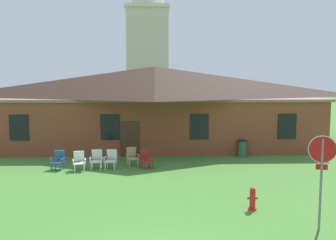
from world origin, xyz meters
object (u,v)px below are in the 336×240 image
Objects in this scene: lawn_chair_by_porch at (59,160)px; fire_hydrant at (253,199)px; lawn_chair_near_door at (79,161)px; lawn_chair_right_end at (132,156)px; lawn_chair_middle at (111,158)px; stop_sign at (322,163)px; lawn_chair_left_end at (97,159)px; trash_bin at (242,148)px; lawn_chair_far_side at (146,159)px.

fire_hydrant is (8.23, -5.94, -0.12)m from lawn_chair_by_porch.
lawn_chair_near_door and lawn_chair_right_end have the same top height.
fire_hydrant is (4.58, -6.66, -0.12)m from lawn_chair_right_end.
lawn_chair_near_door is 1.00× the size of lawn_chair_middle.
lawn_chair_middle is 8.28m from fire_hydrant.
stop_sign is at bearing -47.59° from lawn_chair_middle.
stop_sign is at bearing -44.72° from lawn_chair_left_end.
trash_bin is at bearing 18.99° from lawn_chair_middle.
lawn_chair_far_side is at bearing 5.72° from lawn_chair_near_door.
lawn_chair_far_side is 0.98× the size of trash_bin.
lawn_chair_far_side is at bearing 0.99° from lawn_chair_by_porch.
lawn_chair_by_porch is 1.00× the size of lawn_chair_far_side.
lawn_chair_middle is at bearing 1.19° from lawn_chair_left_end.
lawn_chair_near_door is 1.00× the size of lawn_chair_far_side.
lawn_chair_far_side is at bearing 124.71° from stop_sign.
lawn_chair_near_door is 2.74m from lawn_chair_right_end.
lawn_chair_near_door is at bearing -164.86° from lawn_chair_middle.
lawn_chair_right_end is at bearing 28.90° from lawn_chair_middle.
lawn_chair_left_end is at bearing 4.39° from lawn_chair_by_porch.
lawn_chair_by_porch is 10.15m from fire_hydrant.
lawn_chair_right_end is at bearing -162.74° from trash_bin.
lawn_chair_right_end is at bearing 124.51° from fire_hydrant.
lawn_chair_by_porch is at bearing -175.61° from lawn_chair_left_end.
trash_bin reaches higher than lawn_chair_by_porch.
lawn_chair_middle is (0.74, 0.02, 0.00)m from lawn_chair_left_end.
stop_sign is 2.96× the size of lawn_chair_right_end.
lawn_chair_right_end is at bearing 11.25° from lawn_chair_by_porch.
trash_bin is at bearing 88.60° from stop_sign.
stop_sign is at bearing -55.29° from lawn_chair_far_side.
lawn_chair_by_porch is 1.00× the size of lawn_chair_middle.
lawn_chair_middle is 1.78m from lawn_chair_far_side.
lawn_chair_left_end is 1.21× the size of fire_hydrant.
fire_hydrant is (7.14, -5.68, -0.12)m from lawn_chair_near_door.
lawn_chair_by_porch and lawn_chair_far_side have the same top height.
lawn_chair_far_side is at bearing -40.47° from lawn_chair_right_end.
fire_hydrant is at bearing -35.83° from lawn_chair_by_porch.
lawn_chair_left_end and lawn_chair_right_end have the same top height.
lawn_chair_left_end is at bearing -161.75° from lawn_chair_right_end.
lawn_chair_far_side is (3.32, 0.33, 0.00)m from lawn_chair_near_door.
lawn_chair_left_end is 0.98× the size of trash_bin.
fire_hydrant is (-1.53, 1.71, -1.64)m from stop_sign.
lawn_chair_by_porch and lawn_chair_near_door have the same top height.
lawn_chair_middle is at bearing -161.01° from trash_bin.
lawn_chair_right_end is 1.00m from lawn_chair_far_side.
stop_sign reaches higher than lawn_chair_left_end.
stop_sign is at bearing -38.09° from lawn_chair_by_porch.
lawn_chair_far_side is at bearing -1.56° from lawn_chair_left_end.
lawn_chair_near_door is 1.60m from lawn_chair_middle.
lawn_chair_near_door is 0.90m from lawn_chair_left_end.
lawn_chair_by_porch and lawn_chair_left_end have the same top height.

